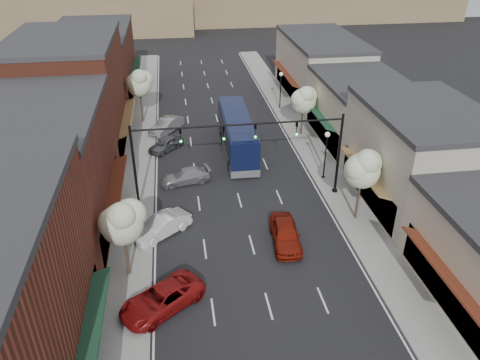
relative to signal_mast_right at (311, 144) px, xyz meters
name	(u,v)px	position (x,y,z in m)	size (l,w,h in m)	color
ground	(257,263)	(-5.62, -8.00, -4.62)	(160.00, 160.00, 0.00)	black
sidewalk_left	(140,150)	(-14.02, 10.50, -4.55)	(2.80, 73.00, 0.15)	gray
sidewalk_right	(306,140)	(2.78, 10.50, -4.55)	(2.80, 73.00, 0.15)	gray
curb_left	(154,149)	(-12.62, 10.50, -4.55)	(0.25, 73.00, 0.17)	gray
curb_right	(292,141)	(1.38, 10.50, -4.55)	(0.25, 73.00, 0.17)	gray
bldg_left_midnear	(39,174)	(-19.85, -2.00, 0.03)	(10.14, 14.10, 9.40)	maroon
bldg_left_midfar	(71,96)	(-19.86, 12.00, 0.78)	(10.14, 14.10, 10.90)	maroon
bldg_left_far	(94,64)	(-19.84, 28.00, -0.46)	(10.14, 18.10, 8.40)	maroon
bldg_right_midnear	(419,157)	(8.10, -2.00, -0.72)	(9.14, 12.10, 7.90)	#ACA393
bldg_right_midfar	(360,111)	(8.08, 10.00, -1.46)	(9.14, 12.10, 6.40)	#B7A892
bldg_right_far	(320,67)	(8.09, 24.00, -0.96)	(9.14, 16.10, 7.40)	#ACA393
hill_near	(65,10)	(-30.62, 70.00, -0.62)	(50.00, 20.00, 8.00)	#7A6647
signal_mast_right	(311,144)	(0.00, 0.00, 0.00)	(8.22, 0.46, 7.00)	black
signal_mast_left	(165,153)	(-11.24, 0.00, 0.00)	(8.22, 0.46, 7.00)	black
tree_right_near	(363,168)	(2.73, -4.05, -0.17)	(2.85, 2.65, 5.95)	#47382B
tree_right_far	(304,99)	(2.73, 11.95, -0.63)	(2.85, 2.65, 5.43)	#47382B
tree_left_near	(122,221)	(-13.87, -8.05, -0.40)	(2.85, 2.65, 5.69)	#47382B
tree_left_far	(139,82)	(-13.87, 17.95, -0.02)	(2.85, 2.65, 6.13)	#47382B
lamp_post_near	(326,148)	(2.18, 2.50, -1.62)	(0.44, 0.44, 4.44)	black
lamp_post_far	(281,84)	(2.18, 20.00, -1.62)	(0.44, 0.44, 4.44)	black
coach_bus	(237,133)	(-4.52, 9.20, -2.73)	(2.80, 11.93, 3.64)	#0D1335
red_hatchback	(285,234)	(-3.28, -6.15, -3.82)	(1.89, 4.70, 1.60)	maroon
parked_car_a	(162,299)	(-11.82, -11.23, -3.91)	(2.38, 5.15, 1.43)	maroon
parked_car_b	(162,226)	(-11.82, -3.84, -3.88)	(1.56, 4.48, 1.48)	silver
parked_car_c	(185,176)	(-9.82, 3.55, -4.00)	(1.75, 4.30, 1.25)	#95969A
parked_car_d	(166,144)	(-11.42, 10.34, -3.96)	(1.57, 3.91, 1.33)	#505156
parked_car_e	(167,126)	(-11.30, 14.84, -3.87)	(1.59, 4.55, 1.50)	gray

